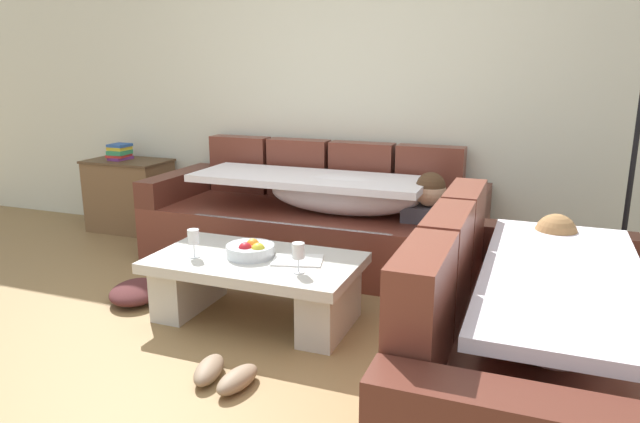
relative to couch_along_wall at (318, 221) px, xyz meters
The scene contains 14 objects.
ground_plane 1.66m from the couch_along_wall, 88.85° to the right, with size 14.00×14.00×0.00m, color olive.
back_wall 1.15m from the couch_along_wall, 86.45° to the left, with size 9.00×0.10×2.70m, color silver.
couch_along_wall is the anchor object (origin of this frame).
couch_near_window 2.19m from the couch_along_wall, 45.30° to the right, with size 0.92×1.92×0.88m.
coffee_table 1.07m from the couch_along_wall, 88.78° to the right, with size 1.20×0.68×0.38m.
fruit_bowl 1.06m from the couch_along_wall, 90.52° to the right, with size 0.28×0.28×0.10m.
wine_glass_near_left 1.24m from the couch_along_wall, 104.79° to the right, with size 0.07×0.07×0.17m.
wine_glass_near_right 1.27m from the couch_along_wall, 73.72° to the right, with size 0.07×0.07×0.17m.
open_magazine 1.07m from the couch_along_wall, 75.15° to the right, with size 0.28×0.21×0.01m, color white.
side_cabinet 1.92m from the couch_along_wall, behind, with size 0.72×0.44×0.64m.
book_stack_on_cabinet 2.03m from the couch_along_wall, behind, with size 0.18×0.21×0.14m.
floor_lamp 2.13m from the couch_along_wall, ahead, with size 0.33×0.31×1.95m.
pair_of_shoes 1.80m from the couch_along_wall, 83.49° to the right, with size 0.34×0.31×0.09m.
crumpled_garment 1.40m from the couch_along_wall, 126.43° to the right, with size 0.40×0.32×0.12m, color #4C2323.
Camera 1 is at (1.48, -2.27, 1.47)m, focal length 32.58 mm.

